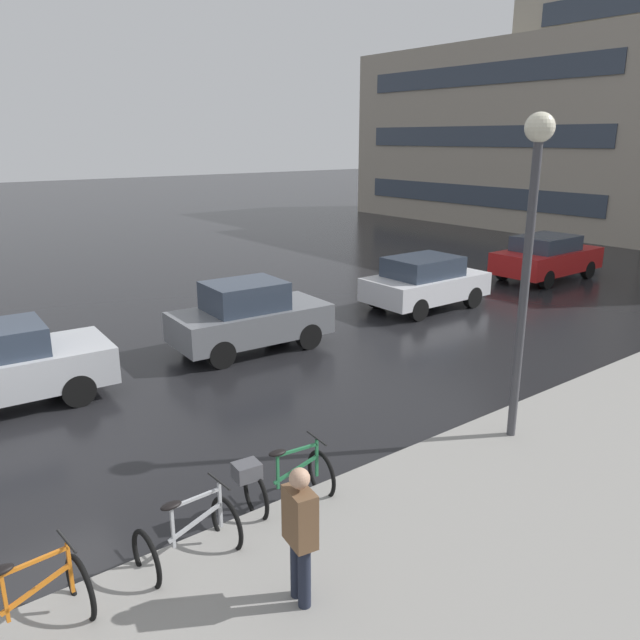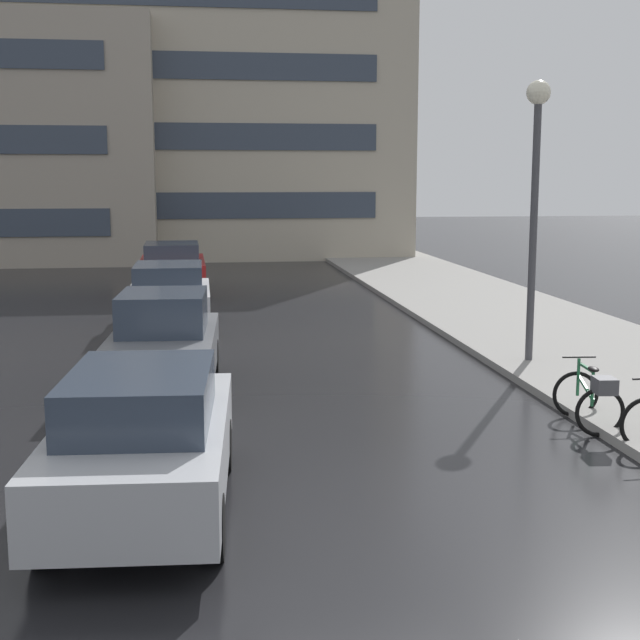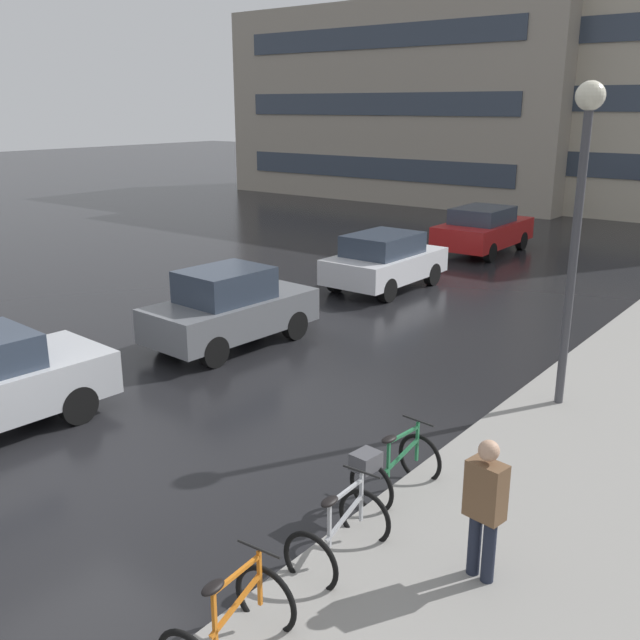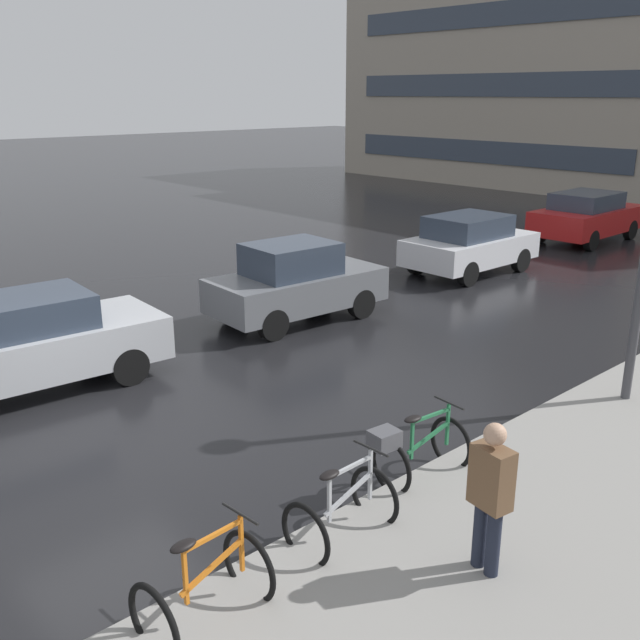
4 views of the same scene
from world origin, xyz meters
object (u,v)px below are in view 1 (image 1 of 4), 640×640
at_px(car_red, 547,257).
at_px(pedestrian, 300,533).
at_px(streetlamp, 531,222).
at_px(car_grey, 249,317).
at_px(bicycle_second, 188,538).
at_px(car_white, 425,282).
at_px(bicycle_third, 280,479).
at_px(bicycle_nearest, 28,609).

xyz_separation_m(car_red, pedestrian, (8.01, -16.78, 0.16)).
bearing_deg(car_red, streetlamp, -59.04).
relative_size(car_red, pedestrian, 2.48).
bearing_deg(car_grey, streetlamp, 8.11).
relative_size(bicycle_second, car_white, 0.30).
bearing_deg(bicycle_second, car_white, 120.71).
distance_m(bicycle_third, car_grey, 6.94).
relative_size(pedestrian, streetlamp, 0.33).
height_order(bicycle_second, car_red, car_red).
xyz_separation_m(car_grey, streetlamp, (6.81, 0.97, 2.89)).
distance_m(car_red, streetlamp, 13.89).
height_order(bicycle_third, streetlamp, streetlamp).
relative_size(car_red, streetlamp, 0.81).
relative_size(bicycle_third, streetlamp, 0.26).
height_order(bicycle_nearest, bicycle_second, bicycle_nearest).
relative_size(car_grey, car_white, 1.02).
distance_m(bicycle_nearest, bicycle_second, 1.81).
bearing_deg(bicycle_nearest, car_grey, 134.68).
height_order(bicycle_second, streetlamp, streetlamp).
bearing_deg(car_white, bicycle_nearest, -62.65).
xyz_separation_m(bicycle_second, car_red, (-6.60, 17.41, 0.42)).
relative_size(bicycle_nearest, streetlamp, 0.22).
relative_size(bicycle_second, pedestrian, 0.66).
relative_size(bicycle_nearest, car_white, 0.31).
height_order(car_red, pedestrian, pedestrian).
height_order(car_white, pedestrian, pedestrian).
bearing_deg(streetlamp, bicycle_second, -93.85).
bearing_deg(pedestrian, streetlamp, 101.26).
height_order(bicycle_third, pedestrian, pedestrian).
relative_size(bicycle_nearest, bicycle_third, 0.84).
bearing_deg(bicycle_nearest, car_white, 117.35).
bearing_deg(car_white, pedestrian, -52.55).
distance_m(bicycle_third, car_red, 17.09).
height_order(car_red, streetlamp, streetlamp).
height_order(car_grey, pedestrian, pedestrian).
xyz_separation_m(pedestrian, streetlamp, (-1.02, 5.13, 2.74)).
bearing_deg(bicycle_second, bicycle_nearest, -87.02).
xyz_separation_m(bicycle_second, pedestrian, (1.41, 0.63, 0.58)).
relative_size(bicycle_second, car_red, 0.27).
bearing_deg(car_white, car_red, 90.76).
relative_size(bicycle_second, bicycle_third, 0.82).
xyz_separation_m(bicycle_nearest, car_red, (-6.69, 19.21, 0.41)).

